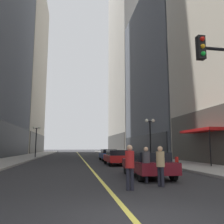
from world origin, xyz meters
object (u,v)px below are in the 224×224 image
at_px(car_red, 116,157).
at_px(car_blue, 108,154).
at_px(car_maroon, 147,163).
at_px(fire_hydrant_right, 177,162).
at_px(street_lamp_left_far, 36,135).
at_px(pedestrian_in_tan_trench, 160,163).
at_px(pedestrian_in_red_jacket, 130,164).
at_px(pedestrian_with_orange_bag, 146,162).
at_px(street_lamp_right_mid, 150,130).

height_order(car_red, car_blue, same).
bearing_deg(car_maroon, car_red, 90.86).
bearing_deg(fire_hydrant_right, street_lamp_left_far, 129.82).
xyz_separation_m(car_maroon, pedestrian_in_tan_trench, (-0.40, -2.92, 0.22)).
bearing_deg(pedestrian_in_red_jacket, pedestrian_with_orange_bag, 55.12).
bearing_deg(pedestrian_in_tan_trench, street_lamp_right_mid, 72.66).
height_order(car_maroon, street_lamp_left_far, street_lamp_left_far).
distance_m(car_red, car_blue, 6.68).
bearing_deg(pedestrian_with_orange_bag, car_red, 87.12).
height_order(car_maroon, car_blue, same).
xyz_separation_m(car_blue, pedestrian_in_tan_trench, (-0.58, -18.04, 0.22)).
bearing_deg(car_maroon, car_blue, 89.30).
relative_size(car_red, fire_hydrant_right, 5.41).
relative_size(car_blue, street_lamp_left_far, 0.96).
relative_size(pedestrian_in_tan_trench, pedestrian_with_orange_bag, 1.02).
height_order(car_blue, street_lamp_left_far, street_lamp_left_far).
height_order(car_maroon, fire_hydrant_right, car_maroon).
bearing_deg(car_blue, fire_hydrant_right, -66.43).
relative_size(car_maroon, fire_hydrant_right, 5.74).
distance_m(car_blue, pedestrian_in_tan_trench, 18.05).
xyz_separation_m(pedestrian_in_tan_trench, street_lamp_right_mid, (4.20, 13.46, 2.32)).
bearing_deg(pedestrian_with_orange_bag, car_maroon, 70.36).
relative_size(pedestrian_in_tan_trench, street_lamp_right_mid, 0.36).
height_order(pedestrian_in_red_jacket, fire_hydrant_right, pedestrian_in_red_jacket).
relative_size(car_maroon, street_lamp_left_far, 1.04).
bearing_deg(pedestrian_in_red_jacket, street_lamp_right_mid, 68.12).
bearing_deg(pedestrian_with_orange_bag, car_blue, 87.20).
bearing_deg(car_blue, pedestrian_in_tan_trench, -91.85).
relative_size(car_maroon, pedestrian_with_orange_bag, 2.90).
xyz_separation_m(pedestrian_in_red_jacket, street_lamp_right_mid, (5.64, 14.05, 2.29)).
xyz_separation_m(car_maroon, fire_hydrant_right, (4.30, 5.67, -0.32)).
xyz_separation_m(car_blue, street_lamp_right_mid, (3.62, -4.58, 2.54)).
bearing_deg(pedestrian_in_red_jacket, fire_hydrant_right, 56.23).
xyz_separation_m(pedestrian_in_tan_trench, pedestrian_in_red_jacket, (-1.44, -0.59, 0.03)).
bearing_deg(street_lamp_right_mid, car_maroon, -109.86).
height_order(car_red, street_lamp_right_mid, street_lamp_right_mid).
height_order(pedestrian_with_orange_bag, street_lamp_right_mid, street_lamp_right_mid).
xyz_separation_m(car_red, pedestrian_in_tan_trench, (-0.27, -11.37, 0.22)).
distance_m(car_red, street_lamp_right_mid, 5.13).
bearing_deg(street_lamp_right_mid, pedestrian_in_tan_trench, -107.34).
height_order(pedestrian_in_tan_trench, street_lamp_left_far, street_lamp_left_far).
distance_m(street_lamp_right_mid, fire_hydrant_right, 5.66).
distance_m(car_maroon, street_lamp_right_mid, 11.48).
bearing_deg(car_blue, car_maroon, -90.70).
distance_m(pedestrian_with_orange_bag, pedestrian_in_red_jacket, 2.09).
bearing_deg(street_lamp_right_mid, street_lamp_left_far, 139.11).
relative_size(car_red, street_lamp_left_far, 0.98).
distance_m(car_maroon, car_red, 8.44).
relative_size(car_blue, street_lamp_right_mid, 0.96).
bearing_deg(pedestrian_with_orange_bag, street_lamp_right_mid, 70.18).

